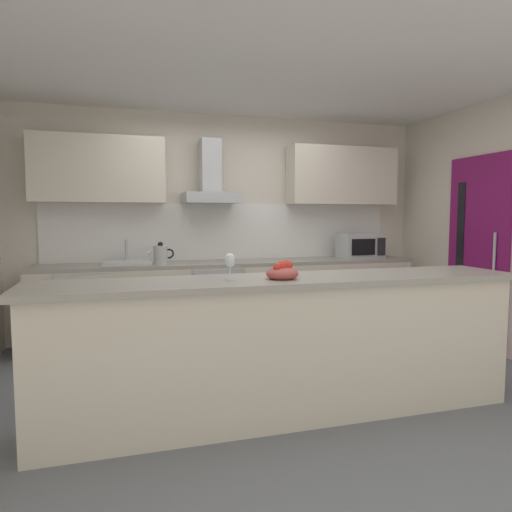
# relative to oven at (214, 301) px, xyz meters

# --- Properties ---
(ground) EXTENTS (5.88, 4.43, 0.02)m
(ground) POSITION_rel_oven_xyz_m (0.23, -1.37, -0.47)
(ground) COLOR slate
(ceiling) EXTENTS (5.88, 4.43, 0.02)m
(ceiling) POSITION_rel_oven_xyz_m (0.23, -1.37, 2.15)
(ceiling) COLOR white
(wall_back) EXTENTS (5.88, 0.12, 2.60)m
(wall_back) POSITION_rel_oven_xyz_m (0.23, 0.41, 0.84)
(wall_back) COLOR silver
(wall_back) RESTS_ON ground
(wall_right) EXTENTS (0.12, 4.43, 2.60)m
(wall_right) POSITION_rel_oven_xyz_m (2.73, -1.37, 0.84)
(wall_right) COLOR silver
(wall_right) RESTS_ON ground
(backsplash_tile) EXTENTS (4.14, 0.02, 0.66)m
(backsplash_tile) POSITION_rel_oven_xyz_m (0.23, 0.33, 0.77)
(backsplash_tile) COLOR white
(counter_back) EXTENTS (4.29, 0.60, 0.90)m
(counter_back) POSITION_rel_oven_xyz_m (0.23, 0.03, -0.01)
(counter_back) COLOR beige
(counter_back) RESTS_ON ground
(counter_island) EXTENTS (3.45, 0.64, 0.99)m
(counter_island) POSITION_rel_oven_xyz_m (0.09, -2.09, 0.04)
(counter_island) COLOR beige
(counter_island) RESTS_ON ground
(upper_cabinets) EXTENTS (4.23, 0.32, 0.70)m
(upper_cabinets) POSITION_rel_oven_xyz_m (0.23, 0.18, 1.45)
(upper_cabinets) COLOR beige
(side_door) EXTENTS (0.08, 0.85, 2.05)m
(side_door) POSITION_rel_oven_xyz_m (2.65, -1.04, 0.57)
(side_door) COLOR #7A1456
(side_door) RESTS_ON ground
(oven) EXTENTS (0.60, 0.62, 0.80)m
(oven) POSITION_rel_oven_xyz_m (0.00, 0.00, 0.00)
(oven) COLOR slate
(oven) RESTS_ON ground
(refrigerator) EXTENTS (0.58, 0.60, 0.85)m
(refrigerator) POSITION_rel_oven_xyz_m (-1.36, -0.00, -0.03)
(refrigerator) COLOR white
(refrigerator) RESTS_ON ground
(microwave) EXTENTS (0.50, 0.38, 0.30)m
(microwave) POSITION_rel_oven_xyz_m (1.82, -0.03, 0.59)
(microwave) COLOR #B7BABC
(microwave) RESTS_ON counter_back
(sink) EXTENTS (0.50, 0.40, 0.26)m
(sink) POSITION_rel_oven_xyz_m (-0.94, 0.01, 0.47)
(sink) COLOR silver
(sink) RESTS_ON counter_back
(kettle) EXTENTS (0.29, 0.15, 0.24)m
(kettle) POSITION_rel_oven_xyz_m (-0.59, -0.03, 0.55)
(kettle) COLOR #B7BABC
(kettle) RESTS_ON counter_back
(range_hood) EXTENTS (0.62, 0.45, 0.72)m
(range_hood) POSITION_rel_oven_xyz_m (-0.00, 0.13, 1.33)
(range_hood) COLOR #B7BABC
(wine_glass) EXTENTS (0.08, 0.08, 0.18)m
(wine_glass) POSITION_rel_oven_xyz_m (-0.31, -2.10, 0.65)
(wine_glass) COLOR silver
(wine_glass) RESTS_ON counter_island
(fruit_bowl) EXTENTS (0.22, 0.22, 0.13)m
(fruit_bowl) POSITION_rel_oven_xyz_m (0.04, -2.15, 0.58)
(fruit_bowl) COLOR #B24C47
(fruit_bowl) RESTS_ON counter_island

